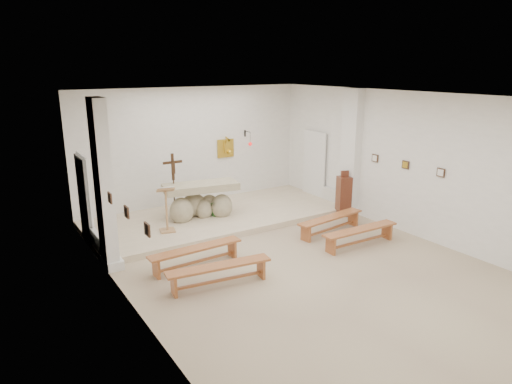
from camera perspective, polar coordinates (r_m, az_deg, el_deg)
ground at (r=9.86m, az=5.11°, el=-8.95°), size 7.00×10.00×0.00m
wall_left at (r=7.71m, az=-15.60°, el=-2.63°), size 0.02×10.00×3.50m
wall_right at (r=11.70m, az=19.01°, el=3.22°), size 0.02×10.00×3.50m
wall_back at (r=13.47m, az=-7.82°, el=5.45°), size 7.00×0.02×3.50m
ceiling at (r=9.00m, az=5.65°, el=11.72°), size 7.00×10.00×0.02m
sanctuary_platform at (r=12.58m, az=-4.66°, el=-3.06°), size 6.98×3.00×0.15m
pilaster_left at (r=9.60m, az=-18.51°, el=0.69°), size 0.26×0.55×3.50m
pilaster_right at (r=12.92m, az=11.77°, el=4.84°), size 0.26×0.55×3.50m
gold_wall_relief at (r=13.92m, az=-3.82°, el=5.47°), size 0.55×0.04×0.55m
sanctuary_lamp at (r=14.03m, az=-0.81°, el=6.24°), size 0.11×0.36×0.44m
station_frame_left_front at (r=7.00m, az=-13.44°, el=-4.59°), size 0.03×0.20×0.20m
station_frame_left_mid at (r=7.91m, az=-15.88°, el=-2.42°), size 0.03×0.20×0.20m
station_frame_left_rear at (r=8.83m, az=-17.81°, el=-0.70°), size 0.03×0.20×0.20m
station_frame_right_front at (r=11.23m, az=22.10°, el=2.27°), size 0.03×0.20×0.20m
station_frame_right_mid at (r=11.81m, az=18.19°, el=3.25°), size 0.03×0.20×0.20m
station_frame_right_rear at (r=12.45m, az=14.65°, el=4.13°), size 0.03×0.20×0.20m
radiator_left at (r=10.69m, az=-19.11°, el=-6.23°), size 0.10×0.85×0.52m
radiator_right at (r=13.80m, az=9.60°, el=-0.70°), size 0.10×0.85×0.52m
altar at (r=12.27m, az=-6.96°, el=-1.34°), size 2.06×1.08×1.01m
lectern at (r=11.25m, az=-11.12°, el=-2.09°), size 0.48×0.43×1.17m
crucifix_stand at (r=12.20m, az=-10.27°, el=1.39°), size 0.52×0.23×1.73m
potted_plant at (r=12.35m, az=-5.02°, el=-1.74°), size 0.55×0.49×0.54m
donation_pedestal at (r=12.93m, az=10.90°, el=-0.48°), size 0.44×0.44×1.29m
bench_left_front at (r=9.65m, az=-7.53°, el=-7.48°), size 2.06×0.39×0.43m
bench_right_front at (r=11.59m, az=9.33°, el=-3.56°), size 2.07×0.57×0.43m
bench_left_second at (r=8.81m, az=-4.64°, el=-9.72°), size 2.07×0.60×0.43m
bench_right_second at (r=10.91m, az=12.90°, el=-5.00°), size 2.05×0.37×0.43m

